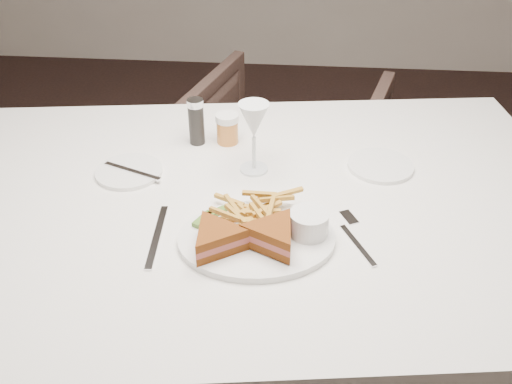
{
  "coord_description": "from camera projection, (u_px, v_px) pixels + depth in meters",
  "views": [
    {
      "loc": [
        0.03,
        -1.22,
        1.49
      ],
      "look_at": [
        -0.06,
        -0.22,
        0.8
      ],
      "focal_mm": 40.0,
      "sensor_mm": 36.0,
      "label": 1
    }
  ],
  "objects": [
    {
      "name": "table_setting",
      "position": [
        252.0,
        199.0,
        1.22
      ],
      "size": [
        0.77,
        0.58,
        0.18
      ],
      "color": "white",
      "rests_on": "table"
    },
    {
      "name": "table",
      "position": [
        258.0,
        314.0,
        1.5
      ],
      "size": [
        1.6,
        1.18,
        0.75
      ],
      "primitive_type": "cube",
      "rotation": [
        0.0,
        0.0,
        0.14
      ],
      "color": "white",
      "rests_on": "ground"
    },
    {
      "name": "chair_far",
      "position": [
        284.0,
        155.0,
        2.22
      ],
      "size": [
        0.83,
        0.8,
        0.7
      ],
      "primitive_type": "imported",
      "rotation": [
        0.0,
        0.0,
        2.87
      ],
      "color": "#47322B",
      "rests_on": "ground"
    },
    {
      "name": "ground",
      "position": [
        280.0,
        359.0,
        1.84
      ],
      "size": [
        5.0,
        5.0,
        0.0
      ],
      "primitive_type": "plane",
      "color": "black",
      "rests_on": "ground"
    }
  ]
}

